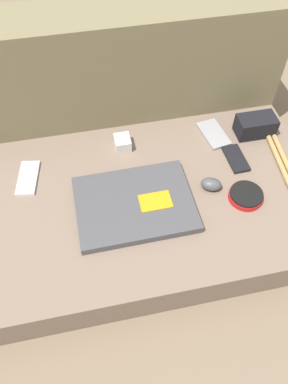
{
  "coord_description": "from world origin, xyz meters",
  "views": [
    {
      "loc": [
        -0.13,
        -0.63,
        1.0
      ],
      "look_at": [
        0.0,
        0.0,
        0.14
      ],
      "focal_mm": 35.0,
      "sensor_mm": 36.0,
      "label": 1
    }
  ],
  "objects_px": {
    "phone_black": "(28,178)",
    "charger_brick": "(123,143)",
    "camera_pouch": "(256,126)",
    "laptop": "(135,204)",
    "phone_silver": "(236,159)",
    "computer_mouse": "(211,184)",
    "phone_small": "(214,134)",
    "speaker_puck": "(246,196)"
  },
  "relations": [
    {
      "from": "phone_small",
      "to": "speaker_puck",
      "type": "bearing_deg",
      "value": -96.59
    },
    {
      "from": "phone_silver",
      "to": "phone_black",
      "type": "relative_size",
      "value": 0.82
    },
    {
      "from": "computer_mouse",
      "to": "speaker_puck",
      "type": "xyz_separation_m",
      "value": [
        0.09,
        -0.06,
        -0.01
      ]
    },
    {
      "from": "computer_mouse",
      "to": "phone_silver",
      "type": "height_order",
      "value": "computer_mouse"
    },
    {
      "from": "laptop",
      "to": "speaker_puck",
      "type": "xyz_separation_m",
      "value": [
        0.32,
        -0.04,
        -0.0
      ]
    },
    {
      "from": "computer_mouse",
      "to": "speaker_puck",
      "type": "height_order",
      "value": "computer_mouse"
    },
    {
      "from": "phone_small",
      "to": "phone_black",
      "type": "bearing_deg",
      "value": 177.36
    },
    {
      "from": "computer_mouse",
      "to": "phone_black",
      "type": "distance_m",
      "value": 0.55
    },
    {
      "from": "phone_small",
      "to": "charger_brick",
      "type": "distance_m",
      "value": 0.3
    },
    {
      "from": "speaker_puck",
      "to": "phone_small",
      "type": "relative_size",
      "value": 0.72
    },
    {
      "from": "speaker_puck",
      "to": "phone_silver",
      "type": "relative_size",
      "value": 0.88
    },
    {
      "from": "speaker_puck",
      "to": "phone_silver",
      "type": "distance_m",
      "value": 0.15
    },
    {
      "from": "phone_small",
      "to": "charger_brick",
      "type": "xyz_separation_m",
      "value": [
        -0.3,
        0.01,
        0.01
      ]
    },
    {
      "from": "charger_brick",
      "to": "computer_mouse",
      "type": "bearing_deg",
      "value": -44.07
    },
    {
      "from": "computer_mouse",
      "to": "phone_small",
      "type": "bearing_deg",
      "value": 93.22
    },
    {
      "from": "phone_black",
      "to": "camera_pouch",
      "type": "bearing_deg",
      "value": 13.47
    },
    {
      "from": "speaker_puck",
      "to": "phone_black",
      "type": "height_order",
      "value": "speaker_puck"
    },
    {
      "from": "laptop",
      "to": "phone_black",
      "type": "xyz_separation_m",
      "value": [
        -0.3,
        0.17,
        -0.01
      ]
    },
    {
      "from": "phone_black",
      "to": "charger_brick",
      "type": "height_order",
      "value": "charger_brick"
    },
    {
      "from": "speaker_puck",
      "to": "camera_pouch",
      "type": "relative_size",
      "value": 0.8
    },
    {
      "from": "phone_small",
      "to": "camera_pouch",
      "type": "relative_size",
      "value": 1.1
    },
    {
      "from": "phone_silver",
      "to": "speaker_puck",
      "type": "bearing_deg",
      "value": -101.58
    },
    {
      "from": "laptop",
      "to": "charger_brick",
      "type": "distance_m",
      "value": 0.24
    },
    {
      "from": "phone_black",
      "to": "charger_brick",
      "type": "xyz_separation_m",
      "value": [
        0.3,
        0.07,
        0.01
      ]
    },
    {
      "from": "charger_brick",
      "to": "phone_small",
      "type": "bearing_deg",
      "value": -1.69
    },
    {
      "from": "phone_silver",
      "to": "phone_small",
      "type": "xyz_separation_m",
      "value": [
        -0.03,
        0.12,
        -0.0
      ]
    },
    {
      "from": "phone_silver",
      "to": "camera_pouch",
      "type": "height_order",
      "value": "camera_pouch"
    },
    {
      "from": "laptop",
      "to": "phone_silver",
      "type": "distance_m",
      "value": 0.36
    },
    {
      "from": "camera_pouch",
      "to": "phone_black",
      "type": "bearing_deg",
      "value": -176.27
    },
    {
      "from": "phone_black",
      "to": "camera_pouch",
      "type": "distance_m",
      "value": 0.74
    },
    {
      "from": "laptop",
      "to": "charger_brick",
      "type": "relative_size",
      "value": 5.74
    },
    {
      "from": "speaker_puck",
      "to": "charger_brick",
      "type": "relative_size",
      "value": 1.71
    },
    {
      "from": "phone_black",
      "to": "phone_small",
      "type": "relative_size",
      "value": 1.0
    },
    {
      "from": "laptop",
      "to": "speaker_puck",
      "type": "distance_m",
      "value": 0.32
    },
    {
      "from": "phone_black",
      "to": "charger_brick",
      "type": "relative_size",
      "value": 2.35
    },
    {
      "from": "laptop",
      "to": "phone_small",
      "type": "bearing_deg",
      "value": 35.95
    },
    {
      "from": "phone_black",
      "to": "camera_pouch",
      "type": "height_order",
      "value": "camera_pouch"
    },
    {
      "from": "computer_mouse",
      "to": "phone_silver",
      "type": "bearing_deg",
      "value": 62.67
    },
    {
      "from": "phone_silver",
      "to": "camera_pouch",
      "type": "distance_m",
      "value": 0.15
    },
    {
      "from": "computer_mouse",
      "to": "camera_pouch",
      "type": "height_order",
      "value": "camera_pouch"
    },
    {
      "from": "laptop",
      "to": "phone_silver",
      "type": "bearing_deg",
      "value": 17.3
    },
    {
      "from": "phone_black",
      "to": "camera_pouch",
      "type": "relative_size",
      "value": 1.1
    }
  ]
}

